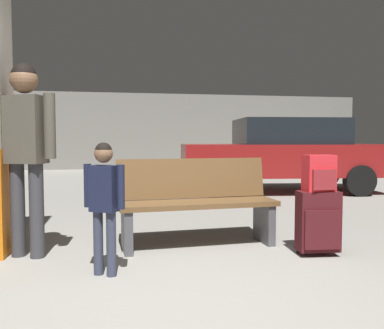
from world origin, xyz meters
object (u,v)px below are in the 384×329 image
at_px(adult, 25,139).
at_px(parked_car_near, 283,153).
at_px(backpack_bright, 319,174).
at_px(bench, 196,202).
at_px(suitcase, 318,222).
at_px(child, 104,194).

xyz_separation_m(adult, parked_car_near, (4.24, 4.06, -0.29)).
bearing_deg(backpack_bright, adult, 170.48).
distance_m(bench, suitcase, 1.21).
relative_size(suitcase, backpack_bright, 1.78).
distance_m(bench, backpack_bright, 1.25).
bearing_deg(parked_car_near, suitcase, -109.19).
xyz_separation_m(suitcase, adult, (-2.67, 0.45, 0.78)).
xyz_separation_m(backpack_bright, adult, (-2.67, 0.45, 0.33)).
xyz_separation_m(bench, adult, (-1.62, -0.14, 0.65)).
height_order(bench, child, child).
bearing_deg(adult, child, -42.65).
distance_m(child, adult, 1.07).
bearing_deg(bench, child, -138.62).
relative_size(bench, backpack_bright, 4.80).
distance_m(adult, parked_car_near, 5.87).
height_order(backpack_bright, child, child).
bearing_deg(backpack_bright, bench, 150.75).
bearing_deg(suitcase, child, -173.82).
height_order(adult, parked_car_near, adult).
bearing_deg(backpack_bright, suitcase, 153.09).
bearing_deg(adult, bench, 4.91).
bearing_deg(bench, suitcase, -29.26).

